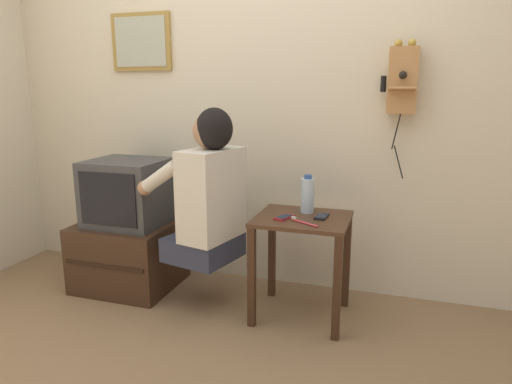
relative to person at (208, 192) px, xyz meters
The scene contains 12 objects.
ground_plane 0.97m from the person, 69.77° to the right, with size 14.00×14.00×0.00m, color #846647.
wall_back 0.80m from the person, 66.51° to the left, with size 6.80×0.05×2.55m.
side_table 0.60m from the person, ahead, with size 0.51×0.45×0.59m.
person is the anchor object (origin of this frame).
tv_stand 0.82m from the person, 168.36° to the left, with size 0.61×0.55×0.43m.
television 0.63m from the person, 168.60° to the left, with size 0.47×0.43×0.42m.
wall_phone_antique 1.27m from the person, 23.57° to the left, with size 0.20×0.18×0.78m.
framed_picture 1.22m from the person, 144.49° to the left, with size 0.44×0.03×0.37m.
cell_phone_held 0.46m from the person, ahead, with size 0.10×0.14×0.01m.
cell_phone_spare 0.66m from the person, ahead, with size 0.07×0.13×0.01m.
water_bottle 0.57m from the person, 17.27° to the left, with size 0.08×0.08×0.22m.
toothbrush 0.58m from the person, ahead, with size 0.16×0.10×0.02m.
Camera 1 is at (0.81, -1.71, 1.29)m, focal length 32.00 mm.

